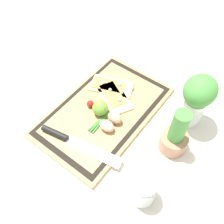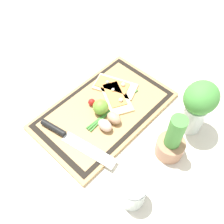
# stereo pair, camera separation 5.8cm
# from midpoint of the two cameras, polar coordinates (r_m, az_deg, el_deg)

# --- Properties ---
(ground_plane) EXTENTS (6.00, 6.00, 0.00)m
(ground_plane) POSITION_cam_midpoint_polar(r_m,az_deg,el_deg) (0.99, -0.01, -0.02)
(ground_plane) COLOR silver
(cutting_board) EXTENTS (0.51, 0.32, 0.02)m
(cutting_board) POSITION_cam_midpoint_polar(r_m,az_deg,el_deg) (0.99, -0.01, 0.29)
(cutting_board) COLOR tan
(cutting_board) RESTS_ON ground_plane
(pizza_slice_near) EXTENTS (0.14, 0.19, 0.02)m
(pizza_slice_near) POSITION_cam_midpoint_polar(r_m,az_deg,el_deg) (1.04, 2.16, 5.63)
(pizza_slice_near) COLOR beige
(pizza_slice_near) RESTS_ON cutting_board
(pizza_slice_far) EXTENTS (0.15, 0.18, 0.02)m
(pizza_slice_far) POSITION_cam_midpoint_polar(r_m,az_deg,el_deg) (1.01, 2.41, 3.29)
(pizza_slice_far) COLOR beige
(pizza_slice_far) RESTS_ON cutting_board
(knife) EXTENTS (0.09, 0.30, 0.02)m
(knife) POSITION_cam_midpoint_polar(r_m,az_deg,el_deg) (0.92, -8.42, -5.05)
(knife) COLOR silver
(knife) RESTS_ON cutting_board
(egg_brown) EXTENTS (0.04, 0.06, 0.04)m
(egg_brown) POSITION_cam_midpoint_polar(r_m,az_deg,el_deg) (0.93, 2.17, -1.40)
(egg_brown) COLOR tan
(egg_brown) RESTS_ON cutting_board
(egg_pink) EXTENTS (0.04, 0.06, 0.04)m
(egg_pink) POSITION_cam_midpoint_polar(r_m,az_deg,el_deg) (0.91, 0.27, -2.99)
(egg_pink) COLOR beige
(egg_pink) RESTS_ON cutting_board
(lime) EXTENTS (0.06, 0.06, 0.06)m
(lime) POSITION_cam_midpoint_polar(r_m,az_deg,el_deg) (0.95, -0.80, 1.05)
(lime) COLOR #70A838
(lime) RESTS_ON cutting_board
(cherry_tomato_red) EXTENTS (0.03, 0.03, 0.03)m
(cherry_tomato_red) POSITION_cam_midpoint_polar(r_m,az_deg,el_deg) (0.98, -2.78, 2.09)
(cherry_tomato_red) COLOR red
(cherry_tomato_red) RESTS_ON cutting_board
(scallion_bunch) EXTENTS (0.26, 0.03, 0.01)m
(scallion_bunch) POSITION_cam_midpoint_polar(r_m,az_deg,el_deg) (0.98, 1.95, 0.75)
(scallion_bunch) COLOR #47933D
(scallion_bunch) RESTS_ON cutting_board
(herb_pot) EXTENTS (0.09, 0.09, 0.19)m
(herb_pot) POSITION_cam_midpoint_polar(r_m,az_deg,el_deg) (0.87, 14.72, -6.47)
(herb_pot) COLOR #AD7A5B
(herb_pot) RESTS_ON ground_plane
(sauce_jar) EXTENTS (0.08, 0.08, 0.10)m
(sauce_jar) POSITION_cam_midpoint_polar(r_m,az_deg,el_deg) (0.80, 6.59, -17.21)
(sauce_jar) COLOR silver
(sauce_jar) RESTS_ON ground_plane
(herb_glass) EXTENTS (0.12, 0.11, 0.22)m
(herb_glass) POSITION_cam_midpoint_polar(r_m,az_deg,el_deg) (0.90, 20.03, 1.46)
(herb_glass) COLOR silver
(herb_glass) RESTS_ON ground_plane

